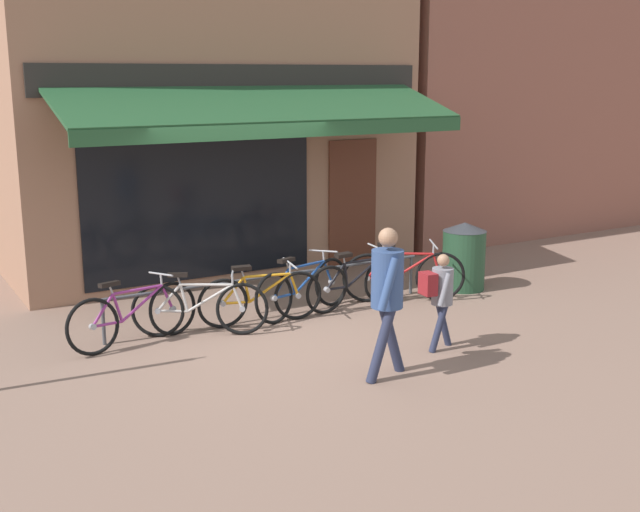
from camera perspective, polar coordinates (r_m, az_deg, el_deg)
The scene contains 13 objects.
ground_plane at distance 9.93m, azimuth -2.40°, elevation -5.60°, with size 160.00×160.00×0.00m, color #846656.
shop_front at distance 13.46m, azimuth -8.29°, elevation 12.15°, with size 6.46×4.50×6.03m.
neighbour_building at distance 17.94m, azimuth 13.59°, elevation 12.41°, with size 7.70×4.00×6.22m.
bike_rack_rail at distance 10.53m, azimuth -3.35°, elevation -1.75°, with size 4.61×0.04×0.57m.
bicycle_purple at distance 9.72m, azimuth -13.13°, elevation -4.11°, with size 1.71×0.63×0.82m.
bicycle_silver at distance 9.90m, azimuth -8.55°, elevation -3.65°, with size 1.55×0.83×0.80m.
bicycle_orange at distance 10.25m, azimuth -4.25°, elevation -2.95°, with size 1.65×0.52×0.80m.
bicycle_blue at distance 10.66m, azimuth -1.20°, elevation -2.27°, with size 1.74×0.75×0.82m.
bicycle_black at distance 10.93m, azimuth 2.55°, elevation -1.88°, with size 1.66×0.52×0.83m.
bicycle_red at distance 11.28m, azimuth 5.97°, elevation -1.38°, with size 1.59×0.86×0.85m.
pedestrian_adult at distance 8.32m, azimuth 4.79°, elevation -2.16°, with size 0.58×0.52×1.62m.
pedestrian_child at distance 9.31m, azimuth 8.53°, elevation -2.44°, with size 0.48×0.37×1.14m.
litter_bin at distance 12.05m, azimuth 10.19°, elevation 0.02°, with size 0.65×0.65×1.01m.
Camera 1 is at (-4.41, -8.32, 3.14)m, focal length 45.00 mm.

